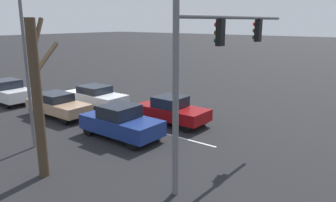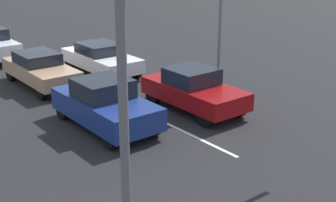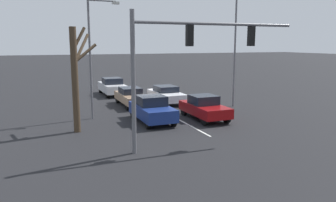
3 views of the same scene
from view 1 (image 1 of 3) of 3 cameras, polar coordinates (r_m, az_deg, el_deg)
ground_plane at (r=22.89m, az=-17.35°, el=-1.10°), size 240.00×240.00×0.00m
lane_stripe_left_divider at (r=20.75m, az=-13.01°, el=-2.31°), size 0.12×17.48×0.01m
car_navy_midlane_front at (r=16.23m, az=-8.21°, el=-3.68°), size 1.87×4.20×1.64m
car_maroon_leftlane_front at (r=18.31m, az=0.67°, el=-1.61°), size 1.81×4.13×1.54m
car_white_leftlane_second at (r=22.56m, az=-12.45°, el=0.89°), size 1.82×4.49×1.40m
car_tan_midlane_second at (r=20.70m, az=-18.66°, el=-0.60°), size 1.71×4.41×1.42m
car_silver_midlane_third at (r=25.75m, az=-26.41°, el=1.54°), size 1.89×4.63×1.63m
traffic_signal_gantry at (r=12.02m, az=8.43°, el=8.21°), size 8.38×0.37×6.27m
street_lamp_right_shoulder at (r=15.50m, az=-22.93°, el=8.31°), size 2.02×0.24×7.63m
street_lamp_left_shoulder at (r=22.62m, az=0.85°, el=11.80°), size 1.76×0.24×8.51m
bare_tree_near at (r=12.49m, az=-21.75°, el=1.41°), size 1.52×1.75×5.74m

